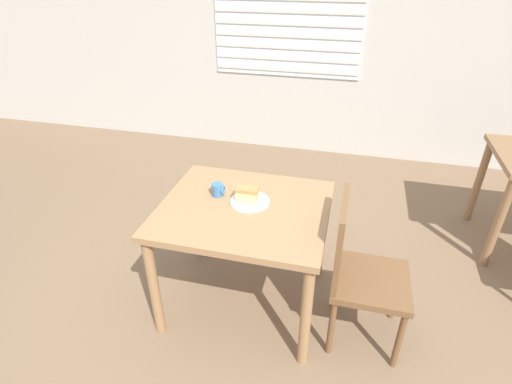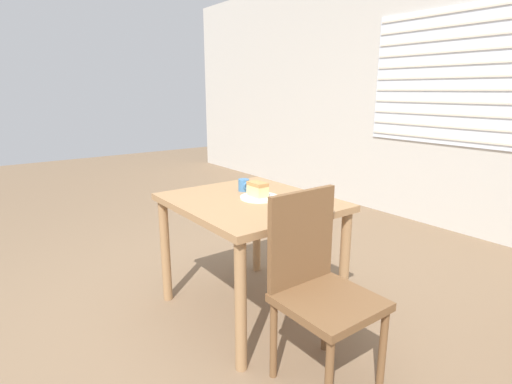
% 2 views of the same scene
% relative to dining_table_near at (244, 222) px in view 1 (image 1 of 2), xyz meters
% --- Properties ---
extents(ground_plane, '(14.00, 14.00, 0.00)m').
position_rel_dining_table_near_xyz_m(ground_plane, '(0.11, -0.50, -0.63)').
color(ground_plane, '#7A6047').
extents(wall_back, '(10.00, 0.10, 2.80)m').
position_rel_dining_table_near_xyz_m(wall_back, '(0.11, 2.53, 0.77)').
color(wall_back, beige).
rests_on(wall_back, ground_plane).
extents(dining_table_near, '(0.98, 0.85, 0.74)m').
position_rel_dining_table_near_xyz_m(dining_table_near, '(0.00, 0.00, 0.00)').
color(dining_table_near, '#9E754C').
rests_on(dining_table_near, ground_plane).
extents(chair_near_window, '(0.42, 0.42, 0.92)m').
position_rel_dining_table_near_xyz_m(chair_near_window, '(0.68, -0.10, -0.14)').
color(chair_near_window, brown).
rests_on(chair_near_window, ground_plane).
extents(plate, '(0.24, 0.24, 0.01)m').
position_rel_dining_table_near_xyz_m(plate, '(0.02, 0.05, 0.11)').
color(plate, white).
rests_on(plate, dining_table_near).
extents(cake_slice, '(0.13, 0.08, 0.09)m').
position_rel_dining_table_near_xyz_m(cake_slice, '(0.01, 0.05, 0.16)').
color(cake_slice, '#E0C67F').
rests_on(cake_slice, plate).
extents(coffee_mug, '(0.08, 0.07, 0.08)m').
position_rel_dining_table_near_xyz_m(coffee_mug, '(-0.19, 0.08, 0.15)').
color(coffee_mug, teal).
rests_on(coffee_mug, dining_table_near).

